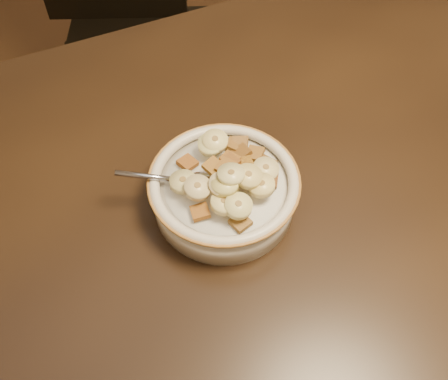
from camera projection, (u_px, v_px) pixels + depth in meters
name	position (u px, v px, depth m)	size (l,w,h in m)	color
floor	(294.00, 372.00, 1.28)	(4.00, 4.50, 0.10)	#422816
table	(362.00, 201.00, 0.65)	(1.40, 0.90, 0.04)	black
chair	(136.00, 44.00, 1.30)	(0.39, 0.39, 0.87)	black
cereal_bowl	(224.00, 194.00, 0.61)	(0.17, 0.17, 0.04)	beige
milk	(224.00, 184.00, 0.59)	(0.14, 0.14, 0.00)	white
spoon	(201.00, 182.00, 0.59)	(0.03, 0.04, 0.01)	#9294A8
cereal_square_0	(237.00, 173.00, 0.58)	(0.02, 0.02, 0.01)	brown
cereal_square_1	(229.00, 162.00, 0.58)	(0.02, 0.02, 0.01)	brown
cereal_square_2	(260.00, 178.00, 0.58)	(0.02, 0.02, 0.01)	brown
cereal_square_3	(241.00, 152.00, 0.61)	(0.02, 0.02, 0.01)	brown
cereal_square_4	(230.00, 159.00, 0.59)	(0.02, 0.02, 0.01)	brown
cereal_square_5	(244.00, 163.00, 0.59)	(0.02, 0.02, 0.01)	#9E6D20
cereal_square_6	(213.00, 167.00, 0.58)	(0.02, 0.02, 0.01)	brown
cereal_square_7	(200.00, 212.00, 0.56)	(0.02, 0.02, 0.01)	brown
cereal_square_8	(226.00, 167.00, 0.57)	(0.02, 0.02, 0.01)	brown
cereal_square_9	(255.00, 154.00, 0.61)	(0.02, 0.02, 0.01)	brown
cereal_square_10	(240.00, 222.00, 0.55)	(0.02, 0.02, 0.01)	olive
cereal_square_11	(240.00, 144.00, 0.62)	(0.02, 0.02, 0.01)	#93612C
cereal_square_12	(262.00, 171.00, 0.59)	(0.02, 0.02, 0.01)	brown
cereal_square_13	(253.00, 171.00, 0.58)	(0.02, 0.02, 0.01)	brown
cereal_square_14	(180.00, 182.00, 0.58)	(0.02, 0.02, 0.01)	brown
cereal_square_15	(266.00, 164.00, 0.60)	(0.02, 0.02, 0.01)	brown
cereal_square_16	(187.00, 163.00, 0.60)	(0.02, 0.02, 0.01)	brown
cereal_square_17	(228.00, 197.00, 0.56)	(0.02, 0.02, 0.01)	brown
cereal_square_18	(269.00, 180.00, 0.58)	(0.02, 0.02, 0.01)	brown
cereal_square_19	(233.00, 145.00, 0.62)	(0.02, 0.02, 0.01)	brown
banana_slice_0	(183.00, 182.00, 0.57)	(0.03, 0.03, 0.01)	#D1BE7E
banana_slice_1	(198.00, 188.00, 0.56)	(0.03, 0.03, 0.01)	beige
banana_slice_2	(238.00, 206.00, 0.55)	(0.03, 0.03, 0.01)	#ECD981
banana_slice_3	(224.00, 203.00, 0.55)	(0.03, 0.03, 0.01)	#E5D270
banana_slice_4	(225.00, 184.00, 0.55)	(0.03, 0.03, 0.01)	#E3D46D
banana_slice_5	(249.00, 176.00, 0.56)	(0.03, 0.03, 0.01)	#FFDF81
banana_slice_6	(266.00, 169.00, 0.58)	(0.03, 0.03, 0.01)	beige
banana_slice_7	(261.00, 185.00, 0.56)	(0.03, 0.03, 0.01)	#DCBC6F
banana_slice_8	(215.00, 141.00, 0.60)	(0.03, 0.03, 0.01)	#EBD674
banana_slice_9	(222.00, 185.00, 0.56)	(0.03, 0.03, 0.01)	beige
banana_slice_10	(211.00, 144.00, 0.60)	(0.03, 0.03, 0.01)	#FFF6A5
banana_slice_11	(231.00, 175.00, 0.55)	(0.03, 0.03, 0.01)	beige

